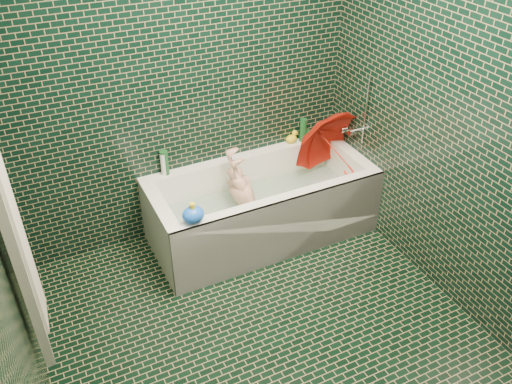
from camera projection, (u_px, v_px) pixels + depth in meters
name	position (u px, v px, depth m)	size (l,w,h in m)	color
floor	(270.00, 343.00, 3.43)	(2.80, 2.80, 0.00)	black
wall_back	(180.00, 80.00, 3.76)	(2.80, 2.80, 0.00)	black
wall_right	(468.00, 125.00, 3.20)	(2.80, 2.80, 0.00)	black
bathtub	(262.00, 213.00, 4.22)	(1.70, 0.75, 0.55)	white
bath_mat	(261.00, 217.00, 4.27)	(1.35, 0.47, 0.01)	green
water	(261.00, 202.00, 4.18)	(1.48, 0.53, 0.00)	silver
towel	(20.00, 255.00, 2.58)	(0.08, 0.44, 1.12)	#B7B3A9
faucet	(356.00, 127.00, 4.21)	(0.18, 0.19, 0.55)	silver
child	(248.00, 203.00, 4.16)	(0.32, 0.21, 0.89)	tan
umbrella	(335.00, 150.00, 4.23)	(0.58, 0.58, 0.51)	red
soap_bottle_a	(330.00, 135.00, 4.56)	(0.10, 0.10, 0.25)	white
soap_bottle_b	(329.00, 134.00, 4.57)	(0.08, 0.08, 0.18)	#58207B
soap_bottle_c	(312.00, 140.00, 4.49)	(0.15, 0.15, 0.19)	#15491F
bottle_right_tall	(303.00, 130.00, 4.42)	(0.06, 0.06, 0.20)	#15491F
bottle_right_pump	(329.00, 125.00, 4.54)	(0.05, 0.05, 0.16)	silver
bottle_left_tall	(165.00, 163.00, 4.00)	(0.06, 0.06, 0.19)	#15491F
bottle_left_short	(164.00, 164.00, 4.00)	(0.05, 0.05, 0.18)	white
rubber_duck	(292.00, 138.00, 4.43)	(0.13, 0.10, 0.10)	yellow
bath_toy	(193.00, 214.00, 3.53)	(0.18, 0.16, 0.15)	blue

